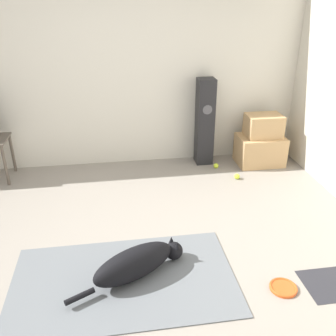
{
  "coord_description": "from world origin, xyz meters",
  "views": [
    {
      "loc": [
        0.17,
        -2.55,
        2.09
      ],
      "look_at": [
        0.7,
        0.84,
        0.45
      ],
      "focal_mm": 40.0,
      "sensor_mm": 36.0,
      "label": 1
    }
  ],
  "objects": [
    {
      "name": "ground_plane",
      "position": [
        0.0,
        0.0,
        0.0
      ],
      "size": [
        12.0,
        12.0,
        0.0
      ],
      "primitive_type": "plane",
      "color": "gray"
    },
    {
      "name": "wall_back",
      "position": [
        0.0,
        2.1,
        1.27
      ],
      "size": [
        8.0,
        0.06,
        2.55
      ],
      "color": "beige",
      "rests_on": "ground_plane"
    },
    {
      "name": "area_rug",
      "position": [
        0.18,
        -0.23,
        0.01
      ],
      "size": [
        1.77,
        1.03,
        0.01
      ],
      "color": "slate",
      "rests_on": "ground_plane"
    },
    {
      "name": "dog",
      "position": [
        0.29,
        -0.2,
        0.14
      ],
      "size": [
        0.95,
        0.55,
        0.27
      ],
      "color": "black",
      "rests_on": "area_rug"
    },
    {
      "name": "frisbee",
      "position": [
        1.39,
        -0.51,
        0.01
      ],
      "size": [
        0.21,
        0.21,
        0.03
      ],
      "color": "#DB511E",
      "rests_on": "ground_plane"
    },
    {
      "name": "cardboard_box_lower",
      "position": [
        2.06,
        1.74,
        0.19
      ],
      "size": [
        0.59,
        0.42,
        0.38
      ],
      "color": "tan",
      "rests_on": "ground_plane"
    },
    {
      "name": "cardboard_box_upper",
      "position": [
        2.07,
        1.76,
        0.52
      ],
      "size": [
        0.45,
        0.32,
        0.28
      ],
      "color": "tan",
      "rests_on": "cardboard_box_lower"
    },
    {
      "name": "floor_speaker",
      "position": [
        1.33,
        1.9,
        0.56
      ],
      "size": [
        0.21,
        0.22,
        1.12
      ],
      "color": "black",
      "rests_on": "ground_plane"
    },
    {
      "name": "tennis_ball_by_boxes",
      "position": [
        1.45,
        1.68,
        0.03
      ],
      "size": [
        0.07,
        0.07,
        0.07
      ],
      "color": "#C6E033",
      "rests_on": "ground_plane"
    },
    {
      "name": "tennis_ball_near_speaker",
      "position": [
        1.62,
        1.34,
        0.03
      ],
      "size": [
        0.07,
        0.07,
        0.07
      ],
      "color": "#C6E033",
      "rests_on": "ground_plane"
    }
  ]
}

